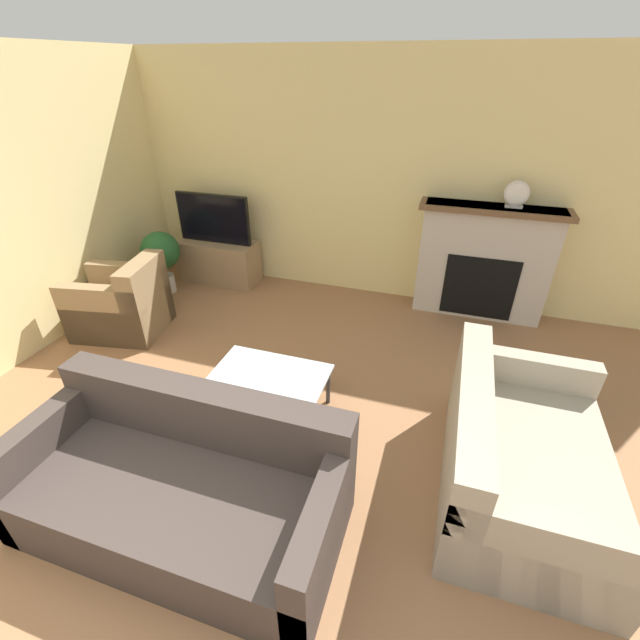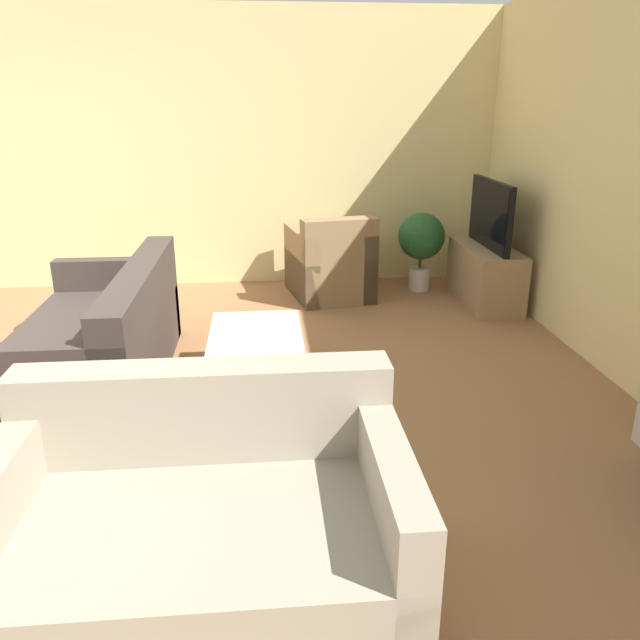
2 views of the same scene
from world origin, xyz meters
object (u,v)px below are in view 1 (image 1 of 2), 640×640
coffee_table (269,380)px  mantel_clock (516,194)px  armchair_by_window (123,306)px  tv (213,219)px  couch_sectional (183,487)px  couch_loveseat (517,460)px  potted_plant (161,254)px

coffee_table → mantel_clock: 3.07m
armchair_by_window → tv: bearing=156.1°
mantel_clock → tv: bearing=-177.6°
couch_sectional → couch_loveseat: 2.14m
tv → couch_loveseat: bearing=-33.6°
couch_sectional → potted_plant: bearing=127.2°
couch_sectional → coffee_table: 1.06m
tv → mantel_clock: size_ratio=3.63×
coffee_table → potted_plant: size_ratio=1.17×
armchair_by_window → mantel_clock: 4.23m
tv → armchair_by_window: bearing=-103.5°
tv → mantel_clock: (3.43, 0.14, 0.55)m
coffee_table → couch_sectional: bearing=-96.0°
potted_plant → mantel_clock: size_ratio=2.94×
couch_sectional → coffee_table: size_ratio=2.15×
mantel_clock → potted_plant: bearing=-170.6°
armchair_by_window → mantel_clock: size_ratio=3.69×
couch_loveseat → coffee_table: size_ratio=1.68×
tv → potted_plant: 0.78m
couch_loveseat → couch_sectional: bearing=113.6°
armchair_by_window → mantel_clock: mantel_clock is taller
couch_sectional → mantel_clock: (1.87, 3.34, 1.11)m
couch_sectional → armchair_by_window: bearing=137.2°
couch_sectional → potted_plant: size_ratio=2.51×
tv → couch_sectional: (1.56, -3.19, -0.56)m
couch_sectional → tv: bearing=116.0°
potted_plant → armchair_by_window: bearing=-81.4°
tv → mantel_clock: 3.47m
armchair_by_window → mantel_clock: (3.77, 1.58, 1.09)m
couch_loveseat → coffee_table: 1.86m
couch_loveseat → mantel_clock: bearing=2.2°
couch_loveseat → potted_plant: 4.41m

